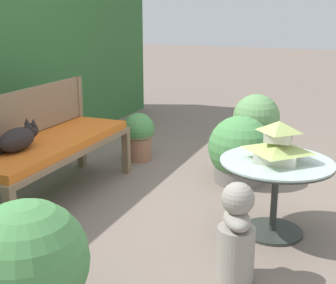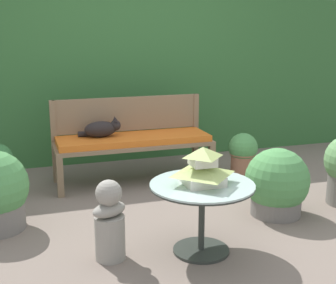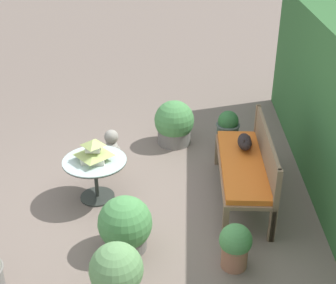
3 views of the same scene
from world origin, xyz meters
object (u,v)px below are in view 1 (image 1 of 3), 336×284
garden_bust (236,234)px  potted_plant_bench_right (138,135)px  garden_bench (52,148)px  potted_plant_hedge_corner (256,125)px  potted_plant_patio_mid (240,152)px  cat (18,139)px  patio_table (276,176)px  pagoda_birdhouse (278,144)px  potted_plant_bench_left (28,272)px

garden_bust → potted_plant_bench_right: size_ratio=1.21×
garden_bench → potted_plant_hedge_corner: bearing=-35.9°
potted_plant_patio_mid → potted_plant_hedge_corner: bearing=1.7°
cat → garden_bust: bearing=-98.2°
cat → patio_table: cat is taller
pagoda_birdhouse → patio_table: bearing=-104.0°
patio_table → pagoda_birdhouse: size_ratio=2.08×
potted_plant_bench_right → potted_plant_bench_left: bearing=-165.5°
cat → potted_plant_bench_left: bearing=-139.2°
garden_bench → potted_plant_bench_right: size_ratio=3.41×
garden_bust → potted_plant_bench_left: potted_plant_bench_left is taller
pagoda_birdhouse → potted_plant_hedge_corner: size_ratio=0.55×
pagoda_birdhouse → potted_plant_patio_mid: size_ratio=0.61×
pagoda_birdhouse → potted_plant_bench_left: bearing=148.4°
potted_plant_hedge_corner → garden_bust: bearing=-170.7°
patio_table → potted_plant_patio_mid: (0.86, 0.44, -0.13)m
potted_plant_patio_mid → potted_plant_bench_right: bearing=78.1°
garden_bench → potted_plant_hedge_corner: 2.08m
potted_plant_bench_right → potted_plant_bench_left: 2.57m
garden_bench → potted_plant_hedge_corner: potted_plant_hedge_corner is taller
cat → potted_plant_bench_left: 1.36m
garden_bench → patio_table: size_ratio=2.19×
cat → potted_plant_bench_right: cat is taller
patio_table → garden_bust: size_ratio=1.29×
cat → potted_plant_hedge_corner: size_ratio=0.66×
potted_plant_bench_left → potted_plant_patio_mid: bearing=-10.6°
garden_bust → potted_plant_patio_mid: potted_plant_patio_mid is taller
patio_table → potted_plant_hedge_corner: (1.61, 0.46, -0.07)m
garden_bench → potted_plant_patio_mid: size_ratio=2.77×
potted_plant_bench_right → garden_bench: bearing=171.5°
potted_plant_bench_right → patio_table: bearing=-125.8°
patio_table → garden_bust: 0.65m
patio_table → potted_plant_bench_left: (-1.40, 0.86, -0.10)m
cat → potted_plant_hedge_corner: (1.99, -1.26, -0.24)m
cat → patio_table: 1.78m
potted_plant_hedge_corner → potted_plant_patio_mid: bearing=-178.3°
potted_plant_hedge_corner → potted_plant_bench_right: 1.17m
potted_plant_hedge_corner → potted_plant_bench_right: potted_plant_hedge_corner is taller
patio_table → potted_plant_bench_right: bearing=54.2°
patio_table → potted_plant_bench_left: size_ratio=1.14×
potted_plant_hedge_corner → patio_table: bearing=-164.0°
pagoda_birdhouse → potted_plant_hedge_corner: bearing=16.0°
patio_table → potted_plant_hedge_corner: potted_plant_hedge_corner is taller
potted_plant_bench_right → pagoda_birdhouse: bearing=-125.8°
patio_table → cat: bearing=102.4°
pagoda_birdhouse → potted_plant_hedge_corner: pagoda_birdhouse is taller
garden_bust → potted_plant_bench_left: bearing=110.4°
garden_bust → potted_plant_patio_mid: 1.54m
cat → garden_bust: size_ratio=0.75×
potted_plant_patio_mid → potted_plant_bench_left: size_ratio=0.90×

